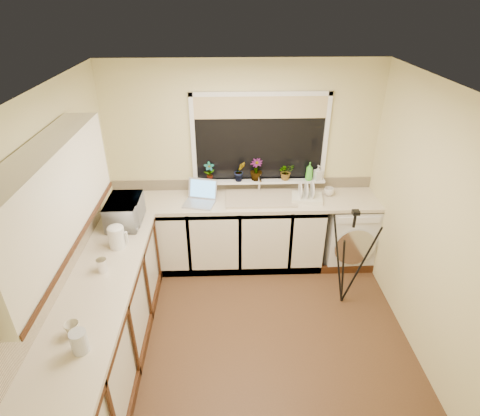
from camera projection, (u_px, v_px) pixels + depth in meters
name	position (u px, v px, depth m)	size (l,w,h in m)	color
floor	(248.00, 331.00, 4.05)	(3.20, 3.20, 0.00)	#503320
ceiling	(251.00, 89.00, 2.86)	(3.20, 3.20, 0.00)	white
wall_back	(242.00, 164.00, 4.77)	(3.20, 3.20, 0.00)	beige
wall_front	(265.00, 379.00, 2.15)	(3.20, 3.20, 0.00)	beige
wall_left	(65.00, 234.00, 3.41)	(3.00, 3.00, 0.00)	beige
wall_right	(428.00, 228.00, 3.51)	(3.00, 3.00, 0.00)	beige
base_cabinet_back	(217.00, 233.00, 4.88)	(2.55, 0.60, 0.86)	silver
base_cabinet_left	(106.00, 326.00, 3.54)	(0.54, 2.40, 0.86)	silver
worktop_back	(243.00, 201.00, 4.67)	(3.20, 0.60, 0.04)	beige
worktop_left	(97.00, 287.00, 3.32)	(0.60, 2.40, 0.04)	beige
upper_cabinet	(48.00, 200.00, 2.74)	(0.28, 1.90, 0.70)	silver
splashback_left	(56.00, 265.00, 3.20)	(0.02, 2.40, 0.45)	beige
splashback_back	(242.00, 184.00, 4.88)	(3.20, 0.02, 0.14)	beige
window_glass	(260.00, 139.00, 4.60)	(1.50, 0.02, 1.00)	black
window_blind	(261.00, 107.00, 4.39)	(1.50, 0.02, 0.25)	tan
windowsill	(259.00, 181.00, 4.80)	(1.60, 0.14, 0.03)	white
sink	(260.00, 198.00, 4.66)	(0.82, 0.46, 0.03)	tan
faucet	(259.00, 184.00, 4.77)	(0.03, 0.03, 0.24)	silver
washing_machine	(348.00, 232.00, 4.93)	(0.59, 0.57, 0.84)	silver
laptop	(201.00, 197.00, 4.58)	(0.41, 0.40, 0.25)	#A3A3AB
kettle	(117.00, 237.00, 3.76)	(0.16, 0.16, 0.21)	white
dish_rack	(307.00, 198.00, 4.64)	(0.35, 0.27, 0.05)	beige
tripod	(348.00, 259.00, 4.16)	(0.58, 0.58, 1.17)	black
glass_jug	(79.00, 342.00, 2.68)	(0.12, 0.12, 0.17)	#B4B7BF
steel_jar	(102.00, 265.00, 3.46)	(0.09, 0.09, 0.12)	silver
microwave	(125.00, 212.00, 4.14)	(0.49, 0.33, 0.27)	silver
plant_a	(209.00, 172.00, 4.71)	(0.13, 0.08, 0.24)	#999999
plant_b	(240.00, 171.00, 4.71)	(0.14, 0.11, 0.25)	#999999
plant_c	(256.00, 170.00, 4.73)	(0.15, 0.15, 0.27)	#999999
plant_d	(286.00, 172.00, 4.75)	(0.19, 0.16, 0.21)	#999999
soap_bottle_green	(309.00, 171.00, 4.74)	(0.09, 0.09, 0.23)	green
soap_bottle_clear	(318.00, 173.00, 4.75)	(0.08, 0.08, 0.18)	#999999
cup_back	(329.00, 192.00, 4.74)	(0.12, 0.12, 0.10)	silver
cup_left	(73.00, 329.00, 2.82)	(0.11, 0.11, 0.10)	beige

